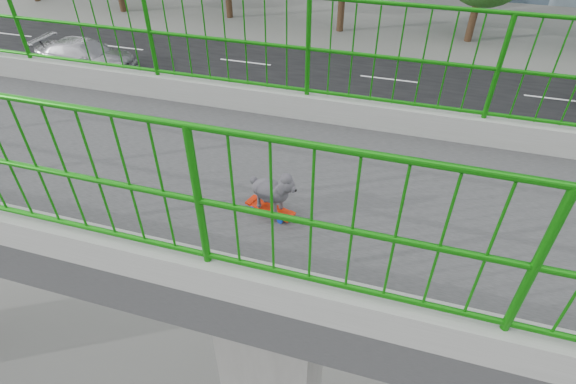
# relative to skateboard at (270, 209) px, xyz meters

# --- Properties ---
(road) EXTENTS (18.00, 90.00, 0.02)m
(road) POSITION_rel_skateboard_xyz_m (-13.46, -0.15, -7.04)
(road) COLOR black
(road) RESTS_ON ground
(footbridge) EXTENTS (3.00, 24.00, 7.00)m
(footbridge) POSITION_rel_skateboard_xyz_m (-0.46, -0.15, -1.83)
(footbridge) COLOR #2D2D2F
(footbridge) RESTS_ON ground
(railing) EXTENTS (3.00, 24.00, 1.42)m
(railing) POSITION_rel_skateboard_xyz_m (-0.46, -0.15, 0.17)
(railing) COLOR gray
(railing) RESTS_ON footbridge
(skateboard) EXTENTS (0.27, 0.49, 0.06)m
(skateboard) POSITION_rel_skateboard_xyz_m (0.00, 0.00, 0.00)
(skateboard) COLOR red
(skateboard) RESTS_ON footbridge
(poodle) EXTENTS (0.29, 0.47, 0.41)m
(poodle) POSITION_rel_skateboard_xyz_m (0.01, 0.02, 0.23)
(poodle) COLOR #27252A
(poodle) RESTS_ON skateboard
(car_0) EXTENTS (1.55, 3.85, 1.31)m
(car_0) POSITION_rel_skateboard_xyz_m (-6.46, -6.68, -6.39)
(car_0) COLOR black
(car_0) RESTS_ON ground
(car_1) EXTENTS (1.46, 4.19, 1.38)m
(car_1) POSITION_rel_skateboard_xyz_m (-9.66, 6.44, -6.36)
(car_1) COLOR red
(car_1) RESTS_ON ground
(car_3) EXTENTS (2.23, 5.48, 1.59)m
(car_3) POSITION_rel_skateboard_xyz_m (-16.06, -15.83, -6.25)
(car_3) COLOR #9A9A9F
(car_3) RESTS_ON ground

